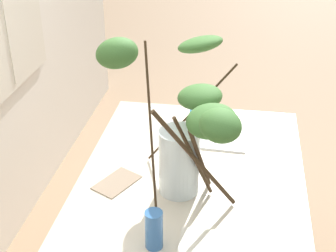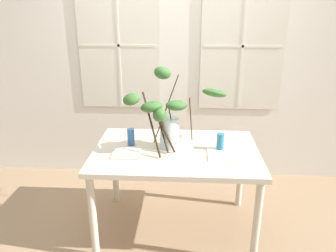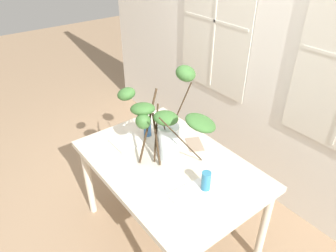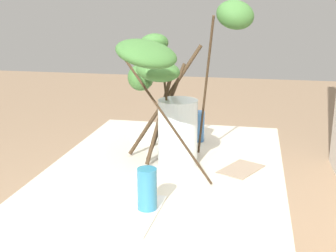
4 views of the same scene
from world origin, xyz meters
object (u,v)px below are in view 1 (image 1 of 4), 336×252
drinking_glass_blue_left (154,229)px  dining_table (190,199)px  drinking_glass_blue_right (196,124)px  plate_square_right (218,135)px  vase_with_branches (186,123)px

drinking_glass_blue_left → dining_table: bearing=-11.6°
drinking_glass_blue_right → plate_square_right: (0.03, -0.10, -0.07)m
drinking_glass_blue_left → plate_square_right: size_ratio=0.52×
dining_table → drinking_glass_blue_left: drinking_glass_blue_left is taller
dining_table → vase_with_branches: bearing=166.0°
drinking_glass_blue_right → plate_square_right: 0.13m
dining_table → drinking_glass_blue_right: (0.37, 0.02, 0.16)m
vase_with_branches → drinking_glass_blue_right: 0.49m
vase_with_branches → drinking_glass_blue_left: (-0.33, 0.06, -0.24)m
drinking_glass_blue_left → drinking_glass_blue_right: size_ratio=1.02×
dining_table → drinking_glass_blue_right: drinking_glass_blue_right is taller
dining_table → vase_with_branches: 0.40m
plate_square_right → drinking_glass_blue_left: bearing=168.4°
dining_table → drinking_glass_blue_left: (-0.39, 0.08, 0.16)m
vase_with_branches → plate_square_right: vase_with_branches is taller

